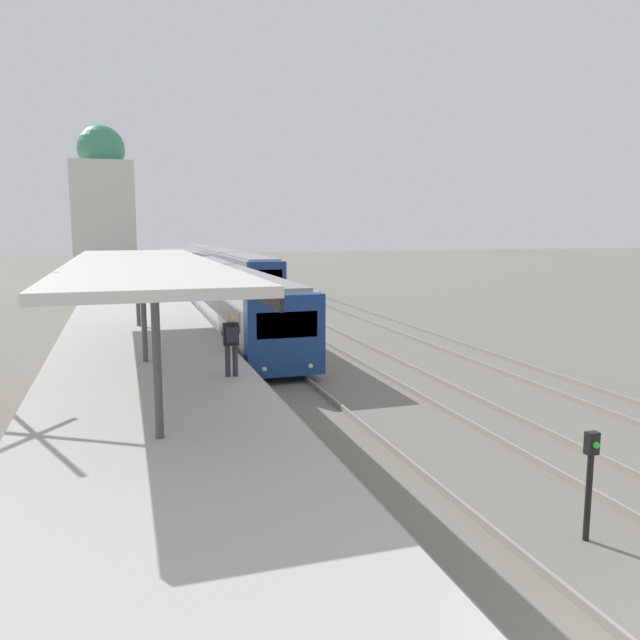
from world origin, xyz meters
name	(u,v)px	position (x,y,z in m)	size (l,w,h in m)	color
platform_canopy	(143,265)	(-4.28, 15.09, 3.88)	(4.00, 17.84, 2.99)	beige
person_on_platform	(231,340)	(-2.19, 12.42, 2.01)	(0.40, 0.40, 1.66)	#2D2D33
train_near	(201,279)	(0.00, 37.18, 1.67)	(2.55, 44.43, 3.00)	navy
train_far	(221,263)	(4.05, 55.62, 1.62)	(2.51, 40.28, 2.91)	navy
signal_post_near	(590,474)	(2.05, 3.87, 1.12)	(0.20, 0.21, 1.80)	black
distant_domed_building	(104,212)	(-6.09, 51.45, 6.24)	(4.89, 4.89, 13.20)	silver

